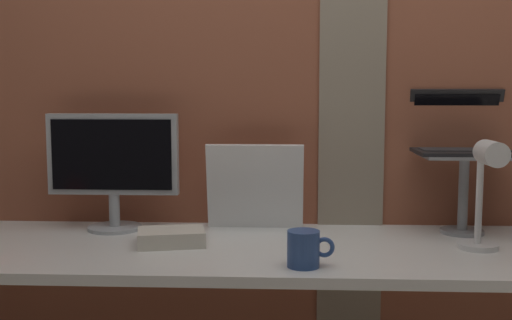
{
  "coord_description": "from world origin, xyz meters",
  "views": [
    {
      "loc": [
        -0.04,
        -1.8,
        1.2
      ],
      "look_at": [
        -0.13,
        0.13,
        0.98
      ],
      "focal_mm": 43.45,
      "sensor_mm": 36.0,
      "label": 1
    }
  ],
  "objects_px": {
    "monitor": "(113,161)",
    "whiteboard_panel": "(255,187)",
    "coffee_mug": "(304,249)",
    "desk_lamp": "(486,184)",
    "laptop": "(459,135)"
  },
  "relations": [
    {
      "from": "whiteboard_panel",
      "to": "coffee_mug",
      "type": "height_order",
      "value": "whiteboard_panel"
    },
    {
      "from": "desk_lamp",
      "to": "coffee_mug",
      "type": "distance_m",
      "value": 0.57
    },
    {
      "from": "monitor",
      "to": "desk_lamp",
      "type": "xyz_separation_m",
      "value": [
        1.15,
        -0.25,
        -0.03
      ]
    },
    {
      "from": "coffee_mug",
      "to": "desk_lamp",
      "type": "bearing_deg",
      "value": 17.59
    },
    {
      "from": "laptop",
      "to": "whiteboard_panel",
      "type": "relative_size",
      "value": 0.97
    },
    {
      "from": "desk_lamp",
      "to": "monitor",
      "type": "bearing_deg",
      "value": 167.58
    },
    {
      "from": "laptop",
      "to": "coffee_mug",
      "type": "height_order",
      "value": "laptop"
    },
    {
      "from": "monitor",
      "to": "laptop",
      "type": "xyz_separation_m",
      "value": [
        1.16,
        0.07,
        0.09
      ]
    },
    {
      "from": "laptop",
      "to": "desk_lamp",
      "type": "relative_size",
      "value": 0.96
    },
    {
      "from": "monitor",
      "to": "coffee_mug",
      "type": "distance_m",
      "value": 0.78
    },
    {
      "from": "monitor",
      "to": "whiteboard_panel",
      "type": "height_order",
      "value": "monitor"
    },
    {
      "from": "monitor",
      "to": "coffee_mug",
      "type": "xyz_separation_m",
      "value": [
        0.63,
        -0.42,
        -0.18
      ]
    },
    {
      "from": "desk_lamp",
      "to": "coffee_mug",
      "type": "height_order",
      "value": "desk_lamp"
    },
    {
      "from": "whiteboard_panel",
      "to": "desk_lamp",
      "type": "distance_m",
      "value": 0.73
    },
    {
      "from": "monitor",
      "to": "desk_lamp",
      "type": "height_order",
      "value": "monitor"
    }
  ]
}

